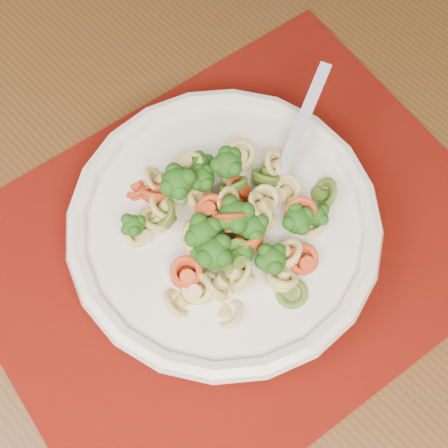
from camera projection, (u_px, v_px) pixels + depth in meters
dining_table at (147, 208)px, 0.70m from camera, size 1.68×1.25×0.71m
placemat at (236, 245)px, 0.59m from camera, size 0.49×0.39×0.00m
pasta_bowl at (224, 228)px, 0.57m from camera, size 0.28×0.28×0.05m
pasta_broccoli_heap at (224, 221)px, 0.55m from camera, size 0.24×0.24×0.06m
fork at (270, 200)px, 0.56m from camera, size 0.17×0.12×0.08m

